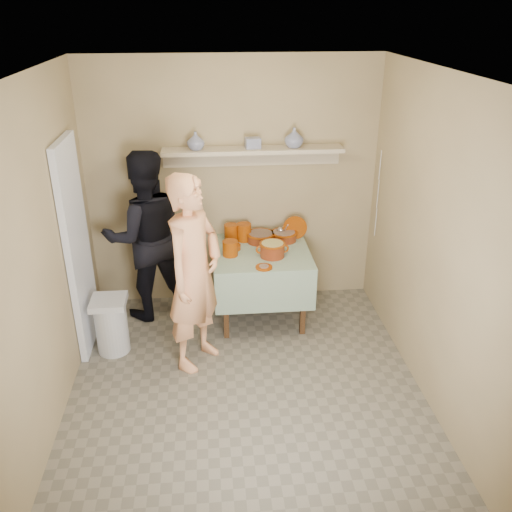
{
  "coord_description": "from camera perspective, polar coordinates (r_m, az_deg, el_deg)",
  "views": [
    {
      "loc": [
        -0.26,
        -3.65,
        3.03
      ],
      "look_at": [
        0.15,
        0.75,
        0.95
      ],
      "focal_mm": 38.0,
      "sensor_mm": 36.0,
      "label": 1
    }
  ],
  "objects": [
    {
      "name": "serving_table",
      "position": [
        5.51,
        0.53,
        -0.52
      ],
      "size": [
        0.97,
        0.97,
        0.76
      ],
      "color": "#4C2D16",
      "rests_on": "ground"
    },
    {
      "name": "room_shell",
      "position": [
        3.93,
        -1.17,
        3.99
      ],
      "size": [
        3.04,
        3.54,
        2.62
      ],
      "color": "tan",
      "rests_on": "ground"
    },
    {
      "name": "ground",
      "position": [
        4.75,
        -1.0,
        -14.41
      ],
      "size": [
        3.5,
        3.5,
        0.0
      ],
      "primitive_type": "plane",
      "color": "#746C5B",
      "rests_on": "ground"
    },
    {
      "name": "wall_shelf",
      "position": [
        5.5,
        -0.35,
        10.9
      ],
      "size": [
        1.8,
        0.25,
        0.21
      ],
      "color": "#C3B191",
      "rests_on": "room_shell"
    },
    {
      "name": "empty_bowl",
      "position": [
        5.47,
        -2.49,
        0.95
      ],
      "size": [
        0.17,
        0.17,
        0.05
      ],
      "primitive_type": "cylinder",
      "color": "#7D2B00",
      "rests_on": "serving_table"
    },
    {
      "name": "tile_panel",
      "position": [
        5.17,
        -18.27,
        0.74
      ],
      "size": [
        0.06,
        0.7,
        2.0
      ],
      "primitive_type": "cube",
      "color": "silver",
      "rests_on": "ground"
    },
    {
      "name": "person_helper",
      "position": [
        5.58,
        -11.53,
        2.03
      ],
      "size": [
        1.01,
        0.87,
        1.77
      ],
      "primitive_type": "imported",
      "rotation": [
        0.0,
        0.0,
        -2.88
      ],
      "color": "black",
      "rests_on": "ground"
    },
    {
      "name": "bowl_stack",
      "position": [
        5.32,
        -2.73,
        0.82
      ],
      "size": [
        0.15,
        0.15,
        0.15
      ],
      "primitive_type": "cylinder",
      "color": "#7D2B00",
      "rests_on": "serving_table"
    },
    {
      "name": "plate_stack_a",
      "position": [
        5.63,
        -2.65,
        2.45
      ],
      "size": [
        0.14,
        0.14,
        0.19
      ],
      "primitive_type": "cylinder",
      "color": "#7D2B00",
      "rests_on": "serving_table"
    },
    {
      "name": "front_plate",
      "position": [
        5.09,
        0.84,
        -1.17
      ],
      "size": [
        0.16,
        0.16,
        0.03
      ],
      "color": "#7D2B00",
      "rests_on": "serving_table"
    },
    {
      "name": "cazuela_rice",
      "position": [
        5.29,
        1.74,
        0.8
      ],
      "size": [
        0.33,
        0.25,
        0.14
      ],
      "color": "#641E0B",
      "rests_on": "serving_table"
    },
    {
      "name": "vase_right",
      "position": [
        5.47,
        4.03,
        12.32
      ],
      "size": [
        0.2,
        0.2,
        0.19
      ],
      "primitive_type": "imported",
      "rotation": [
        0.0,
        0.0,
        -0.07
      ],
      "color": "navy",
      "rests_on": "wall_shelf"
    },
    {
      "name": "trash_bin",
      "position": [
        5.3,
        -14.97,
        -7.02
      ],
      "size": [
        0.32,
        0.32,
        0.56
      ],
      "color": "silver",
      "rests_on": "ground"
    },
    {
      "name": "electrical_cord",
      "position": [
        5.7,
        12.71,
        6.37
      ],
      "size": [
        0.01,
        0.05,
        0.9
      ],
      "color": "silver",
      "rests_on": "wall_shelf"
    },
    {
      "name": "ladle",
      "position": [
        5.66,
        2.64,
        2.73
      ],
      "size": [
        0.08,
        0.26,
        0.19
      ],
      "color": "silver",
      "rests_on": "cazuela_meat_b"
    },
    {
      "name": "cazuela_meat_b",
      "position": [
        5.67,
        2.97,
        2.2
      ],
      "size": [
        0.28,
        0.28,
        0.1
      ],
      "color": "#641E0B",
      "rests_on": "serving_table"
    },
    {
      "name": "cazuela_meat_a",
      "position": [
        5.63,
        0.47,
        2.08
      ],
      "size": [
        0.3,
        0.3,
        0.1
      ],
      "color": "#641E0B",
      "rests_on": "serving_table"
    },
    {
      "name": "vase_left",
      "position": [
        5.4,
        -6.37,
        11.95
      ],
      "size": [
        0.21,
        0.21,
        0.18
      ],
      "primitive_type": "imported",
      "rotation": [
        0.0,
        0.0,
        0.26
      ],
      "color": "navy",
      "rests_on": "wall_shelf"
    },
    {
      "name": "plate_stack_b",
      "position": [
        5.65,
        -1.29,
        2.53
      ],
      "size": [
        0.15,
        0.15,
        0.19
      ],
      "primitive_type": "cylinder",
      "color": "#7D2B00",
      "rests_on": "serving_table"
    },
    {
      "name": "propped_lid",
      "position": [
        5.7,
        4.13,
        2.99
      ],
      "size": [
        0.25,
        0.06,
        0.25
      ],
      "primitive_type": "cylinder",
      "rotation": [
        1.48,
        0.0,
        -0.07
      ],
      "color": "#7D2B00",
      "rests_on": "serving_table"
    },
    {
      "name": "ceramic_box",
      "position": [
        5.43,
        -0.35,
        11.81
      ],
      "size": [
        0.16,
        0.12,
        0.1
      ],
      "primitive_type": "cube",
      "rotation": [
        0.0,
        0.0,
        0.13
      ],
      "color": "navy",
      "rests_on": "wall_shelf"
    },
    {
      "name": "person_cook",
      "position": [
        4.72,
        -6.52,
        -1.86
      ],
      "size": [
        0.72,
        0.78,
        1.79
      ],
      "primitive_type": "imported",
      "rotation": [
        0.0,
        0.0,
        0.97
      ],
      "color": "#F6A26A",
      "rests_on": "ground"
    }
  ]
}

